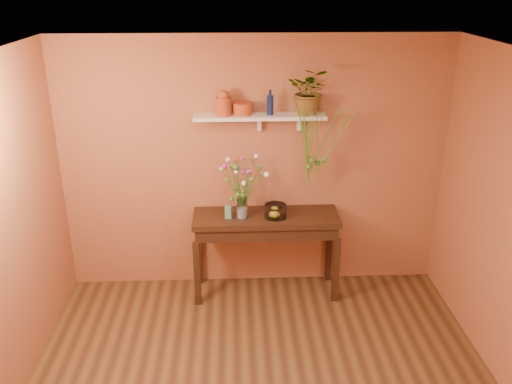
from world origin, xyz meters
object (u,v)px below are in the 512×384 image
sideboard (266,227)px  terracotta_jug (223,104)px  glass_vase (242,209)px  blue_bottle (270,105)px  bouquet (241,177)px  spider_plant (310,91)px  glass_bowl (275,211)px

sideboard → terracotta_jug: 1.35m
sideboard → glass_vase: glass_vase is taller
terracotta_jug → blue_bottle: (0.45, 0.02, -0.02)m
glass_vase → bouquet: bouquet is taller
terracotta_jug → bouquet: bearing=-45.1°
blue_bottle → spider_plant: 0.41m
terracotta_jug → glass_bowl: (0.51, -0.16, -1.08)m
blue_bottle → terracotta_jug: bearing=-177.7°
glass_bowl → spider_plant: bearing=31.3°
sideboard → blue_bottle: blue_bottle is taller
spider_plant → bouquet: (-0.68, -0.21, -0.81)m
spider_plant → glass_vase: 1.36m
sideboard → terracotta_jug: bearing=164.8°
glass_vase → glass_bowl: bearing=-0.7°
glass_bowl → terracotta_jug: bearing=162.5°
blue_bottle → bouquet: 0.76m
bouquet → glass_bowl: size_ratio=2.30×
sideboard → bouquet: (-0.25, -0.05, 0.57)m
terracotta_jug → glass_bowl: size_ratio=1.13×
spider_plant → bouquet: 1.08m
terracotta_jug → glass_vase: 1.07m
spider_plant → glass_bowl: spider_plant is taller
spider_plant → glass_bowl: bearing=-148.7°
blue_bottle → glass_bowl: blue_bottle is taller
bouquet → glass_bowl: 0.51m
sideboard → glass_vase: size_ratio=6.72×
sideboard → spider_plant: 1.46m
sideboard → blue_bottle: size_ratio=6.13×
sideboard → terracotta_jug: (-0.41, 0.11, 1.28)m
spider_plant → sideboard: bearing=-159.9°
terracotta_jug → glass_bowl: terracotta_jug is taller
spider_plant → terracotta_jug: bearing=-176.9°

